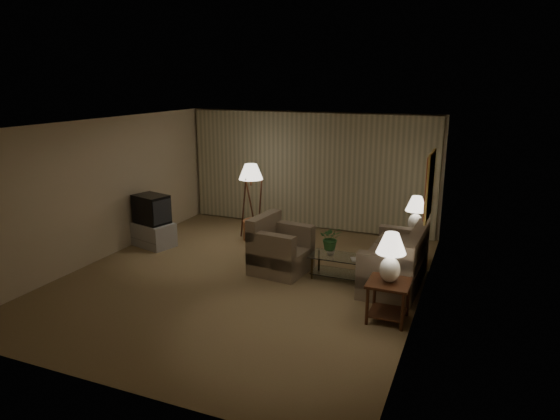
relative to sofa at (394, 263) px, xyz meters
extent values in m
plane|color=#927950|center=(-2.50, -0.70, -0.39)|extent=(7.00, 7.00, 0.00)
cube|color=beige|center=(-2.50, 2.80, 0.96)|extent=(6.00, 0.04, 2.70)
cube|color=beige|center=(-5.50, -0.70, 0.96)|extent=(0.04, 7.00, 2.70)
cube|color=beige|center=(0.50, -0.70, 0.96)|extent=(0.04, 7.00, 2.70)
cube|color=white|center=(-2.50, -0.70, 2.31)|extent=(6.00, 7.00, 0.04)
cube|color=beige|center=(-2.50, 2.72, 0.96)|extent=(5.85, 0.12, 2.65)
cube|color=gold|center=(0.48, 0.10, 1.36)|extent=(0.03, 0.90, 1.10)
cube|color=maroon|center=(0.45, 0.10, 1.36)|extent=(0.02, 0.80, 1.00)
cube|color=gray|center=(0.00, 0.00, -0.19)|extent=(1.80, 0.97, 0.41)
cube|color=gray|center=(-2.00, -0.18, -0.18)|extent=(1.16, 1.12, 0.43)
cube|color=#3B1C10|center=(0.15, -1.35, 0.19)|extent=(0.60, 0.60, 0.04)
cube|color=#3B1C10|center=(0.15, -1.35, -0.27)|extent=(0.51, 0.51, 0.02)
cylinder|color=#3B1C10|center=(-0.10, -1.60, -0.11)|extent=(0.05, 0.05, 0.56)
cylinder|color=#3B1C10|center=(-0.10, -1.10, -0.11)|extent=(0.05, 0.05, 0.56)
cylinder|color=#3B1C10|center=(0.40, -1.60, -0.11)|extent=(0.05, 0.05, 0.56)
cylinder|color=#3B1C10|center=(0.40, -1.10, -0.11)|extent=(0.05, 0.05, 0.56)
cube|color=#3B1C10|center=(0.15, 1.25, 0.19)|extent=(0.51, 0.43, 0.04)
cube|color=#3B1C10|center=(0.15, 1.25, -0.27)|extent=(0.44, 0.37, 0.02)
cylinder|color=#3B1C10|center=(-0.06, 1.08, -0.11)|extent=(0.05, 0.05, 0.56)
cylinder|color=#3B1C10|center=(-0.06, 1.42, -0.11)|extent=(0.05, 0.05, 0.56)
cylinder|color=#3B1C10|center=(0.36, 1.08, -0.11)|extent=(0.05, 0.05, 0.56)
cylinder|color=#3B1C10|center=(0.36, 1.42, -0.11)|extent=(0.05, 0.05, 0.56)
ellipsoid|color=white|center=(0.15, -1.35, 0.40)|extent=(0.30, 0.30, 0.37)
cylinder|color=white|center=(0.15, -1.35, 0.62)|extent=(0.03, 0.03, 0.09)
cone|color=white|center=(0.15, -1.35, 0.79)|extent=(0.43, 0.43, 0.30)
ellipsoid|color=white|center=(0.15, 1.25, 0.39)|extent=(0.28, 0.28, 0.35)
cylinder|color=white|center=(0.15, 1.25, 0.60)|extent=(0.03, 0.03, 0.08)
cone|color=white|center=(0.15, 1.25, 0.76)|extent=(0.40, 0.40, 0.28)
cube|color=silver|center=(-0.95, -0.10, 0.02)|extent=(0.98, 0.54, 0.02)
cube|color=silver|center=(-0.95, -0.10, -0.29)|extent=(0.92, 0.47, 0.01)
cylinder|color=#3D3018|center=(-1.37, -0.30, -0.19)|extent=(0.04, 0.04, 0.40)
cylinder|color=#3D3018|center=(-1.37, 0.10, -0.19)|extent=(0.04, 0.04, 0.40)
cylinder|color=#3D3018|center=(-0.53, -0.30, -0.19)|extent=(0.04, 0.04, 0.40)
cylinder|color=#3D3018|center=(-0.53, 0.10, -0.19)|extent=(0.04, 0.04, 0.40)
cube|color=#A7A7AA|center=(-5.05, 0.15, -0.14)|extent=(1.18, 1.02, 0.50)
cube|color=black|center=(-5.05, 0.15, 0.41)|extent=(0.94, 0.85, 0.59)
cylinder|color=#3B1C10|center=(-3.42, 1.53, 0.88)|extent=(0.04, 0.04, 0.24)
cone|color=white|center=(-3.42, 1.53, 1.07)|extent=(0.53, 0.53, 0.33)
cylinder|color=#9D5D35|center=(-3.20, 1.38, -0.18)|extent=(0.81, 0.81, 0.42)
imported|color=white|center=(-1.10, -0.10, 0.10)|extent=(0.17, 0.17, 0.15)
imported|color=#316F33|center=(-1.10, -0.10, 0.38)|extent=(0.47, 0.44, 0.43)
imported|color=olive|center=(-0.70, -0.20, 0.03)|extent=(0.23, 0.25, 0.02)
camera|label=1|loc=(1.24, -8.08, 3.02)|focal=32.00mm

